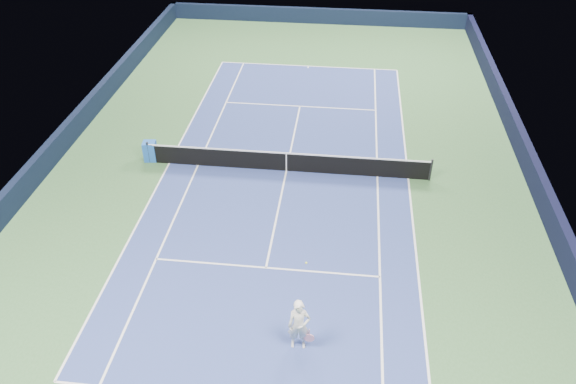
# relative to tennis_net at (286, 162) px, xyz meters

# --- Properties ---
(ground) EXTENTS (40.00, 40.00, 0.00)m
(ground) POSITION_rel_tennis_net_xyz_m (0.00, 0.00, -0.50)
(ground) COLOR #355D33
(ground) RESTS_ON ground
(wall_far) EXTENTS (22.00, 0.35, 1.10)m
(wall_far) POSITION_rel_tennis_net_xyz_m (0.00, 19.82, 0.05)
(wall_far) COLOR black
(wall_far) RESTS_ON ground
(wall_right) EXTENTS (0.35, 40.00, 1.10)m
(wall_right) POSITION_rel_tennis_net_xyz_m (10.82, 0.00, 0.05)
(wall_right) COLOR black
(wall_right) RESTS_ON ground
(wall_left) EXTENTS (0.35, 40.00, 1.10)m
(wall_left) POSITION_rel_tennis_net_xyz_m (-10.82, 0.00, 0.05)
(wall_left) COLOR black
(wall_left) RESTS_ON ground
(court_surface) EXTENTS (10.97, 23.77, 0.01)m
(court_surface) POSITION_rel_tennis_net_xyz_m (0.00, 0.00, -0.50)
(court_surface) COLOR navy
(court_surface) RESTS_ON ground
(baseline_far) EXTENTS (10.97, 0.08, 0.00)m
(baseline_far) POSITION_rel_tennis_net_xyz_m (0.00, 11.88, -0.50)
(baseline_far) COLOR white
(baseline_far) RESTS_ON ground
(sideline_doubles_right) EXTENTS (0.08, 23.77, 0.00)m
(sideline_doubles_right) POSITION_rel_tennis_net_xyz_m (5.49, 0.00, -0.50)
(sideline_doubles_right) COLOR white
(sideline_doubles_right) RESTS_ON ground
(sideline_doubles_left) EXTENTS (0.08, 23.77, 0.00)m
(sideline_doubles_left) POSITION_rel_tennis_net_xyz_m (-5.49, 0.00, -0.50)
(sideline_doubles_left) COLOR white
(sideline_doubles_left) RESTS_ON ground
(sideline_singles_right) EXTENTS (0.08, 23.77, 0.00)m
(sideline_singles_right) POSITION_rel_tennis_net_xyz_m (4.12, 0.00, -0.50)
(sideline_singles_right) COLOR white
(sideline_singles_right) RESTS_ON ground
(sideline_singles_left) EXTENTS (0.08, 23.77, 0.00)m
(sideline_singles_left) POSITION_rel_tennis_net_xyz_m (-4.12, 0.00, -0.50)
(sideline_singles_left) COLOR white
(sideline_singles_left) RESTS_ON ground
(service_line_far) EXTENTS (8.23, 0.08, 0.00)m
(service_line_far) POSITION_rel_tennis_net_xyz_m (0.00, 6.40, -0.50)
(service_line_far) COLOR white
(service_line_far) RESTS_ON ground
(service_line_near) EXTENTS (8.23, 0.08, 0.00)m
(service_line_near) POSITION_rel_tennis_net_xyz_m (0.00, -6.40, -0.50)
(service_line_near) COLOR white
(service_line_near) RESTS_ON ground
(center_service_line) EXTENTS (0.08, 12.80, 0.00)m
(center_service_line) POSITION_rel_tennis_net_xyz_m (0.00, 0.00, -0.50)
(center_service_line) COLOR white
(center_service_line) RESTS_ON ground
(center_mark_far) EXTENTS (0.08, 0.30, 0.00)m
(center_mark_far) POSITION_rel_tennis_net_xyz_m (0.00, 11.73, -0.50)
(center_mark_far) COLOR white
(center_mark_far) RESTS_ON ground
(tennis_net) EXTENTS (12.90, 0.10, 1.07)m
(tennis_net) POSITION_rel_tennis_net_xyz_m (0.00, 0.00, 0.00)
(tennis_net) COLOR black
(tennis_net) RESTS_ON ground
(sponsor_cube) EXTENTS (0.65, 0.59, 0.95)m
(sponsor_cube) POSITION_rel_tennis_net_xyz_m (-6.40, 0.22, -0.03)
(sponsor_cube) COLOR blue
(sponsor_cube) RESTS_ON ground
(tennis_player) EXTENTS (0.85, 1.29, 2.63)m
(tennis_player) POSITION_rel_tennis_net_xyz_m (1.53, -9.74, 0.44)
(tennis_player) COLOR white
(tennis_player) RESTS_ON ground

